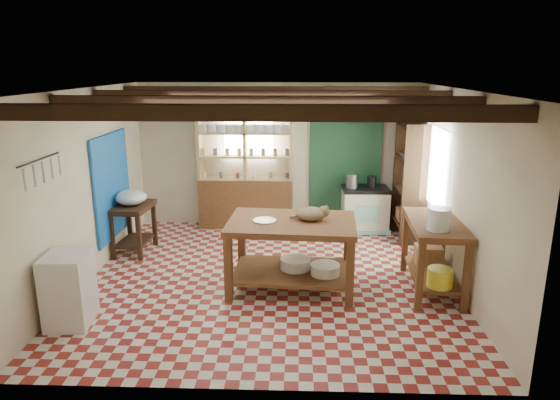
{
  "coord_description": "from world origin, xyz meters",
  "views": [
    {
      "loc": [
        0.39,
        -6.47,
        2.9
      ],
      "look_at": [
        0.14,
        0.3,
        1.06
      ],
      "focal_mm": 32.0,
      "sensor_mm": 36.0,
      "label": 1
    }
  ],
  "objects_px": {
    "work_table": "(292,254)",
    "prep_table": "(134,228)",
    "white_cabinet": "(69,289)",
    "cat": "(311,214)",
    "right_counter": "(433,256)",
    "stove": "(365,209)"
  },
  "relations": [
    {
      "from": "cat",
      "to": "right_counter",
      "type": "bearing_deg",
      "value": -7.8
    },
    {
      "from": "prep_table",
      "to": "white_cabinet",
      "type": "relative_size",
      "value": 0.93
    },
    {
      "from": "right_counter",
      "to": "cat",
      "type": "distance_m",
      "value": 1.7
    },
    {
      "from": "stove",
      "to": "cat",
      "type": "height_order",
      "value": "cat"
    },
    {
      "from": "white_cabinet",
      "to": "cat",
      "type": "distance_m",
      "value": 3.05
    },
    {
      "from": "right_counter",
      "to": "prep_table",
      "type": "bearing_deg",
      "value": 167.67
    },
    {
      "from": "work_table",
      "to": "cat",
      "type": "height_order",
      "value": "cat"
    },
    {
      "from": "prep_table",
      "to": "right_counter",
      "type": "xyz_separation_m",
      "value": [
        4.38,
        -1.22,
        0.08
      ]
    },
    {
      "from": "white_cabinet",
      "to": "right_counter",
      "type": "height_order",
      "value": "right_counter"
    },
    {
      "from": "prep_table",
      "to": "work_table",
      "type": "bearing_deg",
      "value": -21.75
    },
    {
      "from": "white_cabinet",
      "to": "stove",
      "type": "bearing_deg",
      "value": 37.48
    },
    {
      "from": "stove",
      "to": "cat",
      "type": "xyz_separation_m",
      "value": [
        -1.03,
        -2.39,
        0.62
      ]
    },
    {
      "from": "stove",
      "to": "right_counter",
      "type": "relative_size",
      "value": 0.61
    },
    {
      "from": "work_table",
      "to": "prep_table",
      "type": "xyz_separation_m",
      "value": [
        -2.52,
        1.22,
        -0.07
      ]
    },
    {
      "from": "work_table",
      "to": "cat",
      "type": "relative_size",
      "value": 4.25
    },
    {
      "from": "prep_table",
      "to": "cat",
      "type": "distance_m",
      "value": 3.08
    },
    {
      "from": "prep_table",
      "to": "white_cabinet",
      "type": "height_order",
      "value": "white_cabinet"
    },
    {
      "from": "stove",
      "to": "prep_table",
      "type": "relative_size",
      "value": 1.04
    },
    {
      "from": "work_table",
      "to": "white_cabinet",
      "type": "bearing_deg",
      "value": -153.74
    },
    {
      "from": "work_table",
      "to": "right_counter",
      "type": "height_order",
      "value": "right_counter"
    },
    {
      "from": "cat",
      "to": "work_table",
      "type": "bearing_deg",
      "value": -178.69
    },
    {
      "from": "cat",
      "to": "white_cabinet",
      "type": "bearing_deg",
      "value": -165.0
    }
  ]
}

